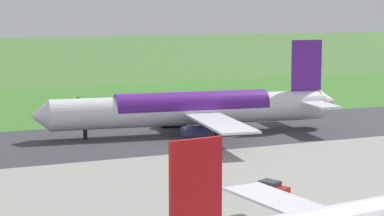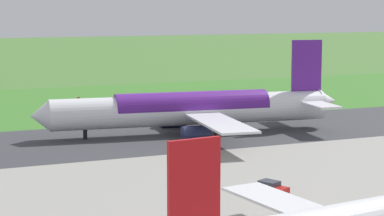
{
  "view_description": "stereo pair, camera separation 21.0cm",
  "coord_description": "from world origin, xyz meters",
  "px_view_note": "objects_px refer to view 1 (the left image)",
  "views": [
    {
      "loc": [
        39.48,
        110.63,
        21.56
      ],
      "look_at": [
        -7.96,
        0.0,
        4.5
      ],
      "focal_mm": 66.89,
      "sensor_mm": 36.0,
      "label": 1
    },
    {
      "loc": [
        39.28,
        110.72,
        21.56
      ],
      "look_at": [
        -7.96,
        0.0,
        4.5
      ],
      "focal_mm": 66.89,
      "sensor_mm": 36.0,
      "label": 2
    }
  ],
  "objects_px": {
    "service_car_followme": "(271,187)",
    "airliner_main": "(194,109)",
    "traffic_cone_orange": "(58,107)",
    "no_stopping_sign": "(78,102)"
  },
  "relations": [
    {
      "from": "service_car_followme",
      "to": "airliner_main",
      "type": "bearing_deg",
      "value": -100.83
    },
    {
      "from": "airliner_main",
      "to": "traffic_cone_orange",
      "type": "bearing_deg",
      "value": -70.64
    },
    {
      "from": "service_car_followme",
      "to": "traffic_cone_orange",
      "type": "xyz_separation_m",
      "value": [
        6.65,
        -80.91,
        -0.57
      ]
    },
    {
      "from": "no_stopping_sign",
      "to": "traffic_cone_orange",
      "type": "distance_m",
      "value": 5.38
    },
    {
      "from": "airliner_main",
      "to": "no_stopping_sign",
      "type": "bearing_deg",
      "value": -73.51
    },
    {
      "from": "no_stopping_sign",
      "to": "service_car_followme",
      "type": "bearing_deg",
      "value": 92.39
    },
    {
      "from": "service_car_followme",
      "to": "traffic_cone_orange",
      "type": "height_order",
      "value": "service_car_followme"
    },
    {
      "from": "service_car_followme",
      "to": "no_stopping_sign",
      "type": "bearing_deg",
      "value": -87.61
    },
    {
      "from": "no_stopping_sign",
      "to": "traffic_cone_orange",
      "type": "xyz_separation_m",
      "value": [
        3.43,
        -3.94,
        -1.27
      ]
    },
    {
      "from": "airliner_main",
      "to": "traffic_cone_orange",
      "type": "relative_size",
      "value": 98.39
    }
  ]
}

